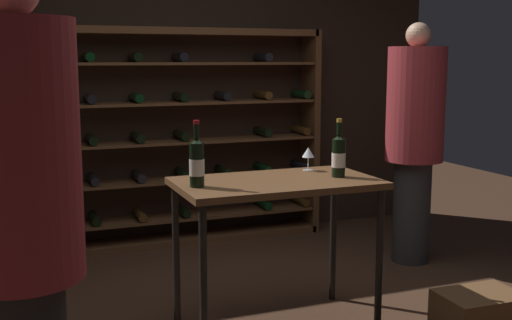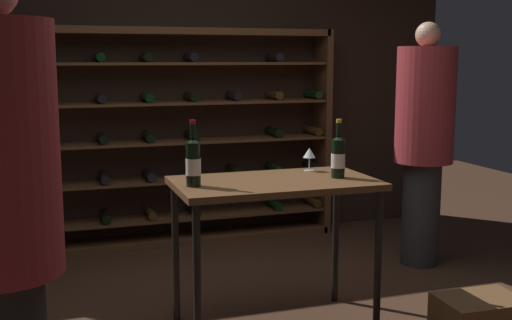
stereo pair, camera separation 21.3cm
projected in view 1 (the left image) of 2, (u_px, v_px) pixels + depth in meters
name	position (u px, v px, depth m)	size (l,w,h in m)	color
back_wall	(170.00, 86.00, 5.80)	(5.24, 0.10, 2.80)	#332319
wine_rack	(160.00, 139.00, 5.62)	(2.99, 0.32, 1.91)	brown
tasting_table	(276.00, 196.00, 3.85)	(1.20, 0.68, 0.93)	brown
person_guest_blue_shirt	(20.00, 211.00, 2.29)	(0.45, 0.45, 2.01)	black
person_guest_plum_blouse	(415.00, 132.00, 5.12)	(0.46, 0.46, 1.93)	#303030
wine_crate	(479.00, 316.00, 3.79)	(0.48, 0.34, 0.28)	brown
wine_bottle_black_capsule	(339.00, 156.00, 3.91)	(0.09, 0.09, 0.36)	black
wine_bottle_green_slim	(197.00, 163.00, 3.60)	(0.09, 0.09, 0.38)	black
wine_glass_stemmed_center	(308.00, 153.00, 4.14)	(0.08, 0.08, 0.15)	silver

